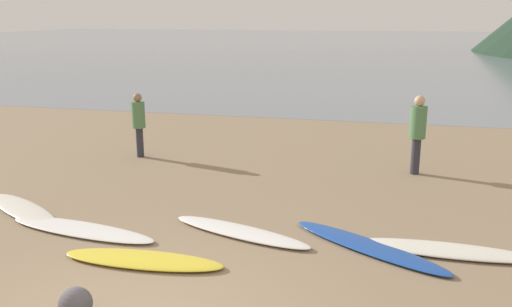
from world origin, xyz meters
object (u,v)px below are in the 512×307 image
object	(u,v)px
surfboard_1	(81,229)
surfboard_5	(446,250)
surfboard_4	(368,246)
person_1	(418,128)
person_3	(139,120)
surfboard_3	(240,232)
surfboard_0	(23,209)
surfboard_2	(143,260)
beach_rock_near	(76,304)

from	to	relation	value
surfboard_1	surfboard_5	size ratio (longest dim) A/B	1.03
surfboard_4	person_1	xyz separation A→B (m)	(0.83, 4.19, 0.96)
person_3	surfboard_5	bearing A→B (deg)	-54.39
surfboard_4	person_1	distance (m)	4.38
surfboard_3	surfboard_1	bearing A→B (deg)	-151.27
surfboard_0	person_1	bearing A→B (deg)	61.21
surfboard_0	surfboard_1	xyz separation A→B (m)	(1.49, -0.58, -0.00)
surfboard_1	surfboard_3	size ratio (longest dim) A/B	1.10
surfboard_1	person_3	bearing A→B (deg)	112.23
surfboard_1	surfboard_3	bearing A→B (deg)	19.50
surfboard_4	surfboard_0	bearing A→B (deg)	-149.41
surfboard_2	surfboard_4	world-z (taller)	surfboard_2
person_3	surfboard_2	bearing A→B (deg)	-87.83
beach_rock_near	surfboard_3	bearing A→B (deg)	67.10
surfboard_2	surfboard_5	distance (m)	4.34
surfboard_0	surfboard_4	distance (m)	5.96
surfboard_4	person_1	world-z (taller)	person_1
surfboard_0	person_1	xyz separation A→B (m)	(6.78, 4.03, 0.96)
surfboard_0	beach_rock_near	xyz separation A→B (m)	(2.81, -2.87, 0.15)
surfboard_4	surfboard_1	bearing A→B (deg)	-142.51
surfboard_0	surfboard_1	size ratio (longest dim) A/B	0.85
surfboard_5	person_1	world-z (taller)	person_1
surfboard_0	surfboard_4	bearing A→B (deg)	28.94
surfboard_4	person_3	bearing A→B (deg)	175.68
surfboard_2	person_3	world-z (taller)	person_3
surfboard_4	surfboard_3	bearing A→B (deg)	-150.00
person_1	beach_rock_near	xyz separation A→B (m)	(-3.97, -6.90, -0.82)
surfboard_3	person_3	distance (m)	5.50
surfboard_2	surfboard_4	size ratio (longest dim) A/B	0.87
surfboard_1	surfboard_4	world-z (taller)	surfboard_4
surfboard_3	beach_rock_near	distance (m)	3.02
surfboard_2	surfboard_5	size ratio (longest dim) A/B	0.89
beach_rock_near	surfboard_4	bearing A→B (deg)	40.71
surfboard_4	surfboard_5	distance (m)	1.12
surfboard_0	surfboard_3	world-z (taller)	surfboard_3
surfboard_2	surfboard_0	bearing A→B (deg)	153.05
surfboard_3	surfboard_4	distance (m)	1.97
surfboard_1	surfboard_5	xyz separation A→B (m)	(5.57, 0.53, 0.00)
surfboard_1	person_3	xyz separation A→B (m)	(-1.12, 4.55, 0.87)
surfboard_2	beach_rock_near	bearing A→B (deg)	-96.41
surfboard_5	beach_rock_near	world-z (taller)	beach_rock_near
surfboard_5	surfboard_3	bearing A→B (deg)	-177.91
surfboard_1	surfboard_2	size ratio (longest dim) A/B	1.16
beach_rock_near	surfboard_0	bearing A→B (deg)	134.44
surfboard_1	beach_rock_near	world-z (taller)	beach_rock_near
surfboard_0	surfboard_3	distance (m)	3.99
surfboard_1	person_3	world-z (taller)	person_3
surfboard_2	person_1	bearing A→B (deg)	52.53
surfboard_0	surfboard_5	world-z (taller)	surfboard_5
surfboard_3	person_3	world-z (taller)	person_3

